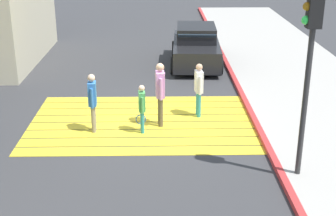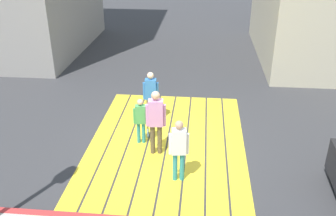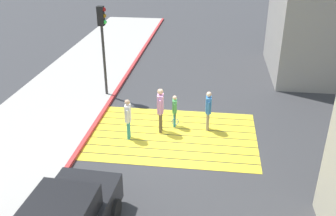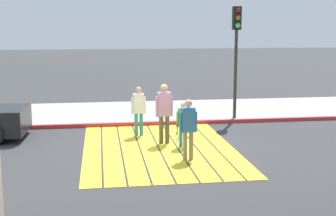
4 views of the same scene
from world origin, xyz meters
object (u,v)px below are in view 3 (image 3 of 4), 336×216
traffic_light_corner (103,34)px  pedestrian_adult_side (160,107)px  pedestrian_adult_trailing (128,116)px  pedestrian_child_with_racket (175,109)px  pedestrian_adult_lead (208,108)px

traffic_light_corner → pedestrian_adult_side: bearing=-45.5°
pedestrian_adult_trailing → pedestrian_adult_side: size_ratio=0.89×
pedestrian_adult_trailing → pedestrian_child_with_racket: size_ratio=1.19×
pedestrian_adult_lead → pedestrian_adult_trailing: 3.14m
pedestrian_adult_lead → pedestrian_child_with_racket: (-1.33, 0.09, -0.18)m
traffic_light_corner → pedestrian_child_with_racket: 4.96m
traffic_light_corner → pedestrian_adult_lead: (4.88, -2.71, -2.08)m
pedestrian_adult_lead → pedestrian_child_with_racket: bearing=176.0°
traffic_light_corner → pedestrian_adult_lead: 5.96m
traffic_light_corner → pedestrian_child_with_racket: bearing=-36.5°
pedestrian_adult_lead → pedestrian_adult_side: bearing=-168.0°
traffic_light_corner → pedestrian_child_with_racket: (3.54, -2.62, -2.27)m
pedestrian_adult_trailing → pedestrian_adult_lead: bearing=19.9°
pedestrian_adult_trailing → traffic_light_corner: bearing=116.9°
pedestrian_adult_lead → pedestrian_child_with_racket: 1.35m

